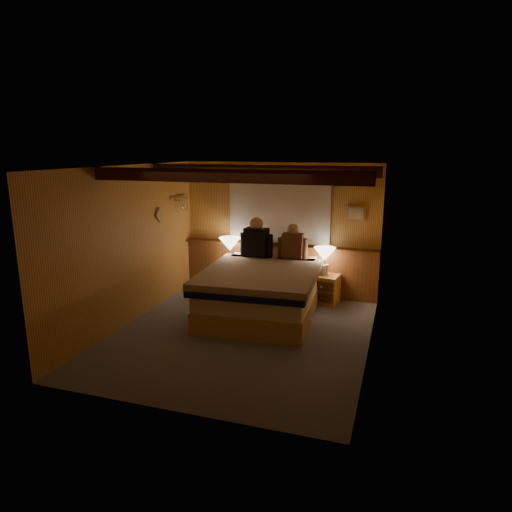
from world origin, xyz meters
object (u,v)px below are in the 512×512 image
at_px(lamp_left, 230,246).
at_px(duffel_bag, 227,291).
at_px(person_left, 256,241).
at_px(lamp_right, 325,256).
at_px(person_right, 293,244).
at_px(nightstand_left, 231,279).
at_px(nightstand_right, 325,289).
at_px(bed, 262,291).

relative_size(lamp_left, duffel_bag, 1.00).
bearing_deg(lamp_left, person_left, -9.45).
relative_size(lamp_left, person_left, 0.70).
height_order(lamp_right, person_right, person_right).
bearing_deg(nightstand_left, duffel_bag, -85.01).
relative_size(lamp_right, person_right, 0.77).
height_order(lamp_right, person_left, person_left).
height_order(nightstand_right, lamp_left, lamp_left).
distance_m(nightstand_right, person_left, 1.47).
height_order(lamp_left, person_left, person_left).
distance_m(nightstand_right, person_right, 0.96).
height_order(person_right, duffel_bag, person_right).
bearing_deg(lamp_right, nightstand_left, -179.05).
height_order(bed, lamp_left, lamp_left).
height_order(bed, person_right, person_right).
bearing_deg(nightstand_left, bed, -49.04).
bearing_deg(nightstand_right, bed, -126.19).
relative_size(person_right, duffel_bag, 1.23).
relative_size(nightstand_right, lamp_right, 1.03).
xyz_separation_m(person_left, person_right, (0.64, 0.08, -0.04)).
height_order(lamp_left, person_right, person_right).
bearing_deg(nightstand_right, lamp_left, -170.97).
bearing_deg(duffel_bag, nightstand_right, 25.32).
distance_m(nightstand_left, person_left, 0.96).
distance_m(lamp_right, person_left, 1.22).
xyz_separation_m(nightstand_right, duffel_bag, (-1.71, -0.35, -0.10)).
relative_size(nightstand_right, person_left, 0.68).
bearing_deg(lamp_right, bed, -132.61).
bearing_deg(bed, duffel_bag, 142.03).
xyz_separation_m(nightstand_left, person_left, (0.54, -0.11, 0.78)).
distance_m(nightstand_left, lamp_right, 1.82).
bearing_deg(lamp_right, duffel_bag, -168.00).
bearing_deg(person_right, bed, -111.03).
height_order(lamp_left, lamp_right, lamp_left).
distance_m(bed, lamp_left, 1.33).
xyz_separation_m(nightstand_right, lamp_right, (-0.03, 0.01, 0.59)).
xyz_separation_m(lamp_right, person_right, (-0.55, -0.06, 0.18)).
bearing_deg(duffel_bag, nightstand_left, 112.31).
bearing_deg(lamp_right, nightstand_right, -15.26).
relative_size(nightstand_left, lamp_left, 1.07).
distance_m(nightstand_left, lamp_left, 0.64).
distance_m(bed, lamp_right, 1.33).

